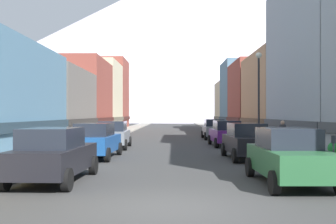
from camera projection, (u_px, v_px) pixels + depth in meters
name	position (u px, v px, depth m)	size (l,w,h in m)	color
ground_plane	(168.00, 207.00, 9.63)	(400.00, 400.00, 0.00)	#363636
sidewalk_left	(116.00, 134.00, 44.71)	(2.50, 100.00, 0.15)	gray
sidewalk_right	(229.00, 134.00, 44.54)	(2.50, 100.00, 0.15)	gray
storefront_left_2	(44.00, 106.00, 34.58)	(7.32, 10.78, 6.08)	#66605B
storefront_left_3	(75.00, 98.00, 45.30)	(7.17, 10.63, 8.31)	brown
storefront_left_4	(86.00, 97.00, 55.78)	(9.19, 9.76, 9.44)	beige
storefront_left_5	(101.00, 95.00, 65.28)	(8.58, 8.49, 11.07)	brown
storefront_right_1	(333.00, 65.00, 26.07)	(6.32, 11.74, 11.24)	#99A5B2
storefront_right_2	(303.00, 97.00, 37.90)	(10.07, 11.75, 7.94)	tan
storefront_right_3	(270.00, 98.00, 49.51)	(9.51, 10.29, 8.63)	brown
storefront_right_4	(250.00, 97.00, 59.23)	(8.24, 8.97, 9.94)	slate
storefront_right_5	(241.00, 106.00, 67.93)	(8.36, 8.24, 7.59)	beige
car_left_0	(54.00, 155.00, 13.17)	(2.19, 4.46, 1.78)	black
car_left_1	(96.00, 140.00, 20.27)	(2.19, 4.46, 1.78)	#19478C
car_left_2	(113.00, 134.00, 26.27)	(2.16, 4.44, 1.78)	slate
car_right_0	(289.00, 156.00, 12.78)	(2.11, 4.42, 1.78)	#265933
car_right_1	(247.00, 141.00, 19.99)	(2.18, 4.46, 1.78)	black
car_right_2	(226.00, 133.00, 27.99)	(2.21, 4.47, 1.78)	#591E72
car_right_3	(214.00, 129.00, 36.04)	(2.09, 4.41, 1.78)	slate
parking_meter_near	(334.00, 149.00, 14.12)	(0.14, 0.10, 1.33)	#595960
potted_plant_0	(39.00, 145.00, 21.37)	(0.49, 0.49, 0.79)	#4C4C51
potted_plant_1	(274.00, 136.00, 27.31)	(0.73, 0.73, 1.01)	brown
potted_plant_2	(334.00, 152.00, 17.21)	(0.54, 0.54, 0.89)	gray
pedestrian_0	(283.00, 137.00, 22.53)	(0.36, 0.36, 1.72)	#333338
streetlamp_right	(259.00, 85.00, 24.57)	(0.36, 0.36, 5.86)	black
mountain_backdrop	(198.00, 40.00, 269.66)	(348.14, 348.14, 104.55)	silver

